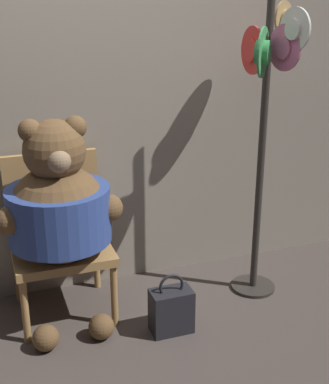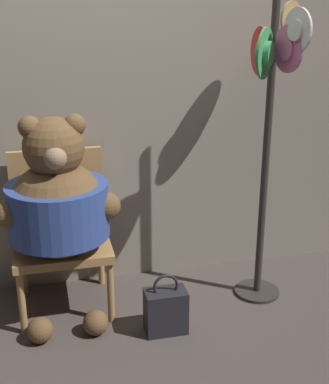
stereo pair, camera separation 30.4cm
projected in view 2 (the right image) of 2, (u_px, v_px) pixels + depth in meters
The scene contains 6 objects.
ground_plane at pixel (128, 319), 3.13m from camera, with size 14.00×14.00×0.00m, color #4C423D.
wall_back at pixel (107, 108), 3.27m from camera, with size 8.00×0.10×2.27m.
chair at pixel (60, 227), 3.17m from camera, with size 0.55×0.51×0.93m.
teddy_bear at pixel (58, 204), 2.94m from camera, with size 0.68×0.60×1.20m.
hat_display_rack at pixel (270, 114), 2.99m from camera, with size 0.40×0.63×1.77m.
handbag_on_ground at pixel (166, 310), 2.98m from camera, with size 0.23×0.14×0.36m.
Camera 2 is at (-0.42, -2.66, 1.78)m, focal length 50.00 mm.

